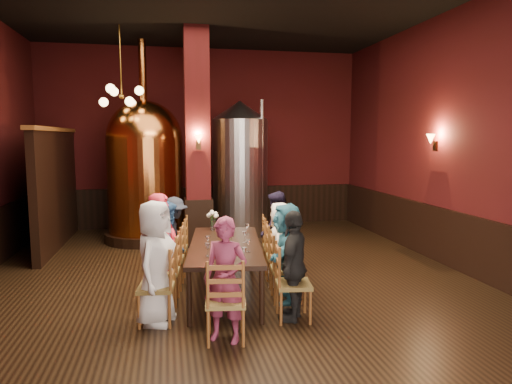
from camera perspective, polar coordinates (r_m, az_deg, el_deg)
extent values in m
plane|color=black|center=(7.22, -3.13, -11.54)|extent=(10.00, 10.00, 0.00)
cube|color=#440E11|center=(11.83, -6.60, 6.66)|extent=(8.00, 0.02, 4.50)
cube|color=#440E11|center=(2.02, 16.66, 5.86)|extent=(8.00, 0.02, 4.50)
cube|color=#440E11|center=(8.40, 25.06, 6.02)|extent=(0.02, 10.00, 4.50)
cube|color=black|center=(8.56, 24.25, -5.75)|extent=(0.08, 9.90, 1.00)
cube|color=black|center=(11.92, -6.47, -1.78)|extent=(7.90, 0.08, 1.00)
cube|color=#440E11|center=(9.61, -7.34, 6.62)|extent=(0.58, 0.58, 4.50)
cube|color=black|center=(10.30, -23.72, 0.26)|extent=(0.22, 3.50, 2.40)
cube|color=black|center=(6.66, -3.86, -6.69)|extent=(1.29, 2.51, 0.06)
cylinder|color=black|center=(5.69, -8.37, -13.07)|extent=(0.07, 0.07, 0.69)
cylinder|color=black|center=(5.69, 0.73, -13.00)|extent=(0.07, 0.07, 0.69)
cylinder|color=black|center=(7.87, -7.08, -7.43)|extent=(0.07, 0.07, 0.69)
cylinder|color=black|center=(7.87, -0.61, -7.37)|extent=(0.07, 0.07, 0.69)
imported|color=silver|center=(5.74, -12.46, -8.60)|extent=(0.72, 0.87, 1.52)
imported|color=red|center=(6.39, -11.57, -7.00)|extent=(0.58, 0.66, 1.53)
imported|color=navy|center=(7.05, -10.83, -6.53)|extent=(0.43, 0.69, 1.32)
imported|color=#1D212C|center=(7.70, -10.23, -5.45)|extent=(0.72, 0.95, 1.31)
imported|color=black|center=(5.76, 4.74, -9.12)|extent=(0.69, 0.88, 1.39)
imported|color=teal|center=(6.40, 3.84, -7.52)|extent=(0.74, 1.34, 1.38)
imported|color=white|center=(7.05, 3.11, -6.54)|extent=(0.62, 0.74, 1.29)
imported|color=black|center=(7.69, 2.51, -5.07)|extent=(0.46, 0.72, 1.38)
imported|color=#822B49|center=(5.17, -3.85, -10.87)|extent=(0.61, 0.54, 1.41)
cylinder|color=black|center=(10.53, -13.43, -5.27)|extent=(1.85, 1.85, 0.21)
cylinder|color=#BC662B|center=(10.36, -13.61, 0.84)|extent=(1.87, 1.87, 2.05)
sphere|color=#BC662B|center=(10.31, -13.77, 6.52)|extent=(1.64, 1.64, 1.64)
cylinder|color=#BC662B|center=(10.40, -14.00, 14.44)|extent=(0.16, 0.16, 1.33)
cylinder|color=#B2B2B7|center=(10.70, -2.01, 1.82)|extent=(1.48, 1.48, 2.69)
cone|color=#B2B2B7|center=(10.68, -2.04, 10.18)|extent=(1.29, 1.29, 0.43)
cylinder|color=#B2B2B7|center=(10.33, 0.72, 3.14)|extent=(0.09, 0.09, 3.01)
cylinder|color=white|center=(7.61, -5.38, -4.08)|extent=(0.10, 0.10, 0.18)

